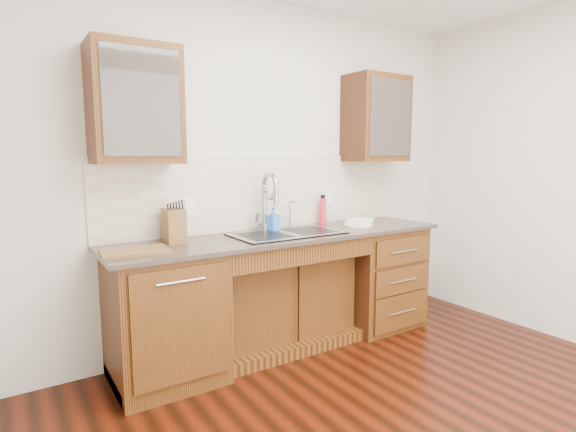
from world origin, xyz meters
TOP-DOWN VIEW (x-y plane):
  - wall_back at (0.00, 1.80)m, footprint 4.00×0.10m
  - base_cabinet_left at (-0.95, 1.44)m, footprint 0.70×0.62m
  - base_cabinet_center at (0.00, 1.53)m, footprint 1.20×0.44m
  - base_cabinet_right at (0.95, 1.44)m, footprint 0.70×0.62m
  - countertop at (0.00, 1.43)m, footprint 2.70×0.65m
  - backsplash at (0.00, 1.74)m, footprint 2.70×0.02m
  - sink at (0.00, 1.41)m, footprint 0.84×0.46m
  - faucet at (-0.07, 1.64)m, footprint 0.04×0.04m
  - filter_tap at (0.18, 1.65)m, footprint 0.02×0.02m
  - upper_cabinet_left at (-1.05, 1.58)m, footprint 0.55×0.34m
  - upper_cabinet_right at (1.05, 1.58)m, footprint 0.55×0.34m
  - outlet_left at (-0.65, 1.73)m, footprint 0.08×0.01m
  - outlet_right at (0.65, 1.73)m, footprint 0.08×0.01m
  - soap_bottle at (-0.03, 1.58)m, footprint 0.11×0.11m
  - water_bottle at (0.52, 1.65)m, footprint 0.07×0.07m
  - plate at (0.73, 1.43)m, footprint 0.26×0.26m
  - dish_towel at (0.78, 1.47)m, footprint 0.24×0.20m
  - knife_block at (-0.82, 1.59)m, footprint 0.14×0.21m
  - cutting_board at (-1.14, 1.37)m, footprint 0.42×0.31m
  - cup_left_a at (-1.17, 1.58)m, footprint 0.17×0.17m
  - cup_left_b at (-0.98, 1.58)m, footprint 0.13×0.13m
  - cup_right_a at (0.90, 1.58)m, footprint 0.15×0.15m
  - cup_right_b at (1.15, 1.58)m, footprint 0.10×0.10m

SIDE VIEW (x-z plane):
  - base_cabinet_center at x=0.00m, z-range 0.00..0.70m
  - base_cabinet_left at x=-0.95m, z-range 0.00..0.88m
  - base_cabinet_right at x=0.95m, z-range 0.00..0.88m
  - sink at x=0.00m, z-range 0.73..0.92m
  - countertop at x=0.00m, z-range 0.88..0.91m
  - plate at x=0.73m, z-range 0.91..0.92m
  - cutting_board at x=-1.14m, z-range 0.91..0.93m
  - dish_towel at x=0.78m, z-range 0.93..0.96m
  - soap_bottle at x=-0.03m, z-range 0.91..1.10m
  - water_bottle at x=0.52m, z-range 0.91..1.14m
  - knife_block at x=-0.82m, z-range 0.91..1.14m
  - filter_tap at x=0.18m, z-range 0.91..1.15m
  - faucet at x=-0.07m, z-range 0.91..1.31m
  - outlet_left at x=-0.65m, z-range 1.06..1.18m
  - outlet_right at x=0.65m, z-range 1.06..1.18m
  - backsplash at x=0.00m, z-range 0.91..1.50m
  - wall_back at x=0.00m, z-range 0.00..2.70m
  - cup_right_b at x=1.15m, z-range 1.72..1.81m
  - cup_right_a at x=0.90m, z-range 1.72..1.81m
  - cup_left_b at x=-0.98m, z-range 1.72..1.82m
  - cup_left_a at x=-1.17m, z-range 1.72..1.83m
  - upper_cabinet_left at x=-1.05m, z-range 1.45..2.20m
  - upper_cabinet_right at x=1.05m, z-range 1.45..2.20m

